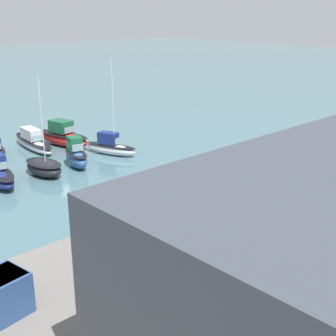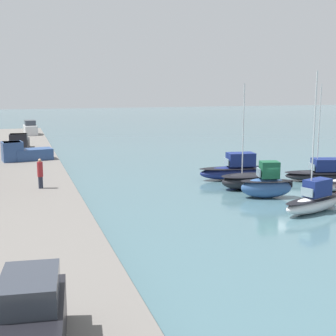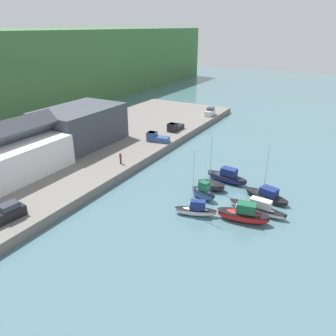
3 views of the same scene
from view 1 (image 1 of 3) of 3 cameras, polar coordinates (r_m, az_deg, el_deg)
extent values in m
plane|color=#476B75|center=(45.78, -12.13, 0.31)|extent=(320.00, 320.00, 0.00)
cube|color=slate|center=(20.99, 9.42, -6.57)|extent=(16.54, 0.10, 4.51)
ellipsoid|color=silver|center=(48.39, -6.97, 2.29)|extent=(3.24, 5.93, 1.12)
ellipsoid|color=black|center=(48.28, -6.98, 2.74)|extent=(3.33, 6.06, 0.12)
cube|color=navy|center=(48.24, -7.30, 3.65)|extent=(1.66, 2.26, 1.18)
cube|color=#8CA5B2|center=(47.65, -6.14, 3.28)|extent=(0.93, 0.41, 0.59)
cylinder|color=silver|center=(47.02, -6.75, 7.89)|extent=(0.10, 0.10, 8.56)
ellipsoid|color=#33568E|center=(44.93, -11.11, 1.11)|extent=(2.49, 4.27, 1.60)
ellipsoid|color=black|center=(44.77, -11.16, 1.79)|extent=(2.57, 4.37, 0.12)
cube|color=#195638|center=(44.71, -11.31, 2.95)|extent=(1.48, 1.65, 1.30)
cube|color=#8CA5B2|center=(43.98, -10.94, 2.44)|extent=(1.05, 0.35, 0.65)
cube|color=black|center=(46.58, -11.89, 2.10)|extent=(0.42, 0.36, 0.56)
ellipsoid|color=black|center=(43.29, -14.89, 0.00)|extent=(2.48, 4.46, 1.39)
ellipsoid|color=black|center=(43.14, -14.94, 0.61)|extent=(2.57, 4.56, 0.12)
cylinder|color=silver|center=(41.85, -15.15, 5.69)|extent=(0.10, 0.10, 7.53)
ellipsoid|color=red|center=(52.40, -12.56, 3.47)|extent=(3.31, 7.17, 1.50)
ellipsoid|color=black|center=(52.27, -12.60, 4.02)|extent=(3.41, 7.32, 0.12)
cube|color=#195638|center=(52.32, -12.92, 4.99)|extent=(1.98, 2.66, 1.28)
cube|color=#8CA5B2|center=(51.36, -11.90, 4.59)|extent=(1.41, 0.35, 0.64)
cube|color=black|center=(54.78, -14.86, 4.27)|extent=(0.40, 0.34, 0.56)
ellipsoid|color=white|center=(51.93, -16.09, 2.78)|extent=(2.29, 8.32, 1.04)
ellipsoid|color=black|center=(51.83, -16.13, 3.16)|extent=(2.37, 8.48, 0.12)
cube|color=silver|center=(52.02, -16.38, 4.04)|extent=(1.45, 2.96, 1.16)
cube|color=#8CA5B2|center=(50.63, -15.66, 3.51)|extent=(1.11, 0.19, 0.58)
cube|color=black|center=(55.40, -17.70, 3.82)|extent=(0.38, 0.31, 0.56)
cube|color=#2D4C84|center=(22.16, -19.47, -14.30)|extent=(2.16, 2.15, 1.90)
cube|color=#2D333D|center=(21.80, -19.68, -12.75)|extent=(2.02, 1.87, 0.50)
cylinder|color=#232838|center=(30.76, 2.68, -4.70)|extent=(0.32, 0.32, 0.85)
cylinder|color=maroon|center=(30.40, 2.70, -3.06)|extent=(0.40, 0.40, 1.05)
sphere|color=tan|center=(30.17, 2.72, -1.92)|extent=(0.24, 0.24, 0.24)
camera|label=2|loc=(57.50, 28.65, 11.01)|focal=50.00mm
camera|label=3|loc=(83.43, 7.14, 25.51)|focal=35.00mm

